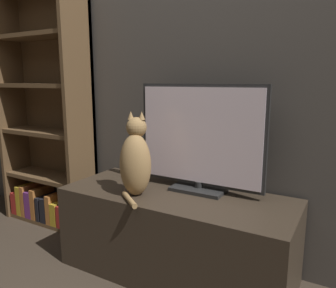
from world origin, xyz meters
The scene contains 5 objects.
wall_back centered at (0.00, 1.22, 1.30)m, with size 4.80×0.05×2.60m.
tv_stand centered at (0.00, 0.91, 0.24)m, with size 1.31×0.53×0.48m.
tv centered at (0.09, 1.03, 0.78)m, with size 0.75×0.18×0.61m.
cat centered at (-0.19, 0.79, 0.68)m, with size 0.23×0.28×0.46m.
bookshelf centered at (-1.22, 1.09, 0.76)m, with size 0.77×0.28×1.79m.
Camera 1 is at (0.83, -0.62, 1.11)m, focal length 35.00 mm.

